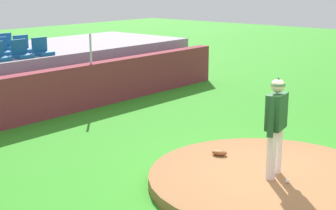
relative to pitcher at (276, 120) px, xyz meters
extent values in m
plane|color=#308D20|center=(-0.01, 0.06, -1.22)|extent=(60.00, 60.00, 0.00)
cylinder|color=#98653C|center=(-0.01, 0.06, -1.12)|extent=(4.34, 4.34, 0.19)
cylinder|color=white|center=(-0.17, -0.03, -0.60)|extent=(0.17, 0.17, 0.86)
cylinder|color=white|center=(0.17, 0.03, -0.60)|extent=(0.17, 0.17, 0.86)
cube|color=#1E4723|center=(0.00, 0.00, 0.15)|extent=(0.53, 0.34, 0.62)
cylinder|color=#1E4723|center=(-0.25, -0.05, 0.11)|extent=(0.23, 0.15, 0.71)
cylinder|color=#1E4723|center=(0.25, 0.05, 0.11)|extent=(0.25, 0.15, 0.71)
sphere|color=beige|center=(0.00, 0.00, 0.59)|extent=(0.24, 0.24, 0.24)
cone|color=#1E4723|center=(0.00, 0.00, 0.68)|extent=(0.32, 0.32, 0.13)
sphere|color=white|center=(-0.15, -0.36, -0.99)|extent=(0.07, 0.07, 0.07)
ellipsoid|color=brown|center=(0.26, 1.34, -0.97)|extent=(0.29, 0.35, 0.11)
cube|color=maroon|center=(-0.01, 6.87, -0.58)|extent=(14.51, 0.40, 1.26)
cylinder|color=silver|center=(1.82, 6.87, 0.47)|extent=(0.06, 0.06, 0.84)
cube|color=#14558C|center=(-0.34, 8.05, 0.31)|extent=(0.48, 0.44, 0.10)
cube|color=#14558C|center=(0.37, 8.03, 0.31)|extent=(0.48, 0.44, 0.10)
cube|color=#14558C|center=(0.37, 8.21, 0.56)|extent=(0.48, 0.08, 0.40)
cube|color=#14558C|center=(1.06, 8.03, 0.31)|extent=(0.48, 0.44, 0.10)
cube|color=#14558C|center=(1.06, 8.21, 0.56)|extent=(0.48, 0.08, 0.40)
cube|color=#14558C|center=(0.32, 8.95, 0.31)|extent=(0.48, 0.44, 0.10)
cube|color=#14558C|center=(1.07, 8.98, 0.31)|extent=(0.48, 0.44, 0.10)
cube|color=#14558C|center=(1.07, 9.16, 0.56)|extent=(0.48, 0.08, 0.40)
cube|color=#14558C|center=(1.06, 9.86, 0.31)|extent=(0.48, 0.44, 0.10)
cube|color=#14558C|center=(1.06, 10.04, 0.56)|extent=(0.48, 0.08, 0.40)
camera|label=1|loc=(-7.60, -4.02, 2.32)|focal=54.02mm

